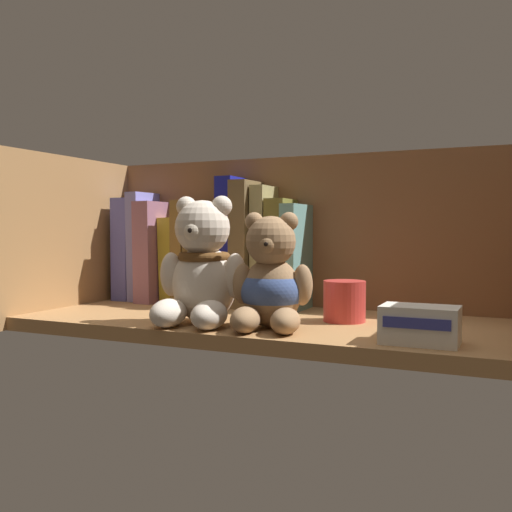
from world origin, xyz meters
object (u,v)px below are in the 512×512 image
object	(u,v)px
book_0	(135,249)
book_3	(178,259)
book_2	(163,251)
teddy_bear_smaller	(271,283)
book_7	(235,241)
teddy_bear_larger	(202,269)
book_6	(220,261)
book_10	(284,253)
book_9	(268,247)
small_product_box	(420,325)
book_1	(149,246)
pillar_candle	(344,301)
book_11	(302,257)
book_8	(252,244)
book_5	(206,254)
book_4	(191,251)

from	to	relation	value
book_0	book_3	bearing A→B (deg)	0.00
book_2	teddy_bear_smaller	bearing A→B (deg)	-33.80
book_7	teddy_bear_larger	world-z (taller)	book_7
book_0	book_6	xyz separation A→B (cm)	(18.32, 0.00, -1.88)
book_6	book_10	bearing A→B (deg)	0.00
book_9	small_product_box	distance (cm)	37.69
book_10	teddy_bear_larger	distance (cm)	21.19
book_0	book_1	world-z (taller)	book_1
pillar_candle	small_product_box	size ratio (longest dim) A/B	0.69
book_10	small_product_box	distance (cm)	35.13
pillar_candle	book_7	bearing A→B (deg)	154.85
book_0	book_11	world-z (taller)	book_0
teddy_bear_larger	small_product_box	distance (cm)	30.51
book_10	small_product_box	world-z (taller)	book_10
book_7	book_8	size ratio (longest dim) A/B	1.04
teddy_bear_smaller	small_product_box	xyz separation A→B (cm)	(19.66, -2.39, -3.87)
book_6	teddy_bear_smaller	bearing A→B (deg)	-47.95
book_2	book_6	bearing A→B (deg)	0.00
book_2	book_9	world-z (taller)	book_9
book_2	book_8	size ratio (longest dim) A/B	0.85
book_5	small_product_box	bearing A→B (deg)	-29.02
book_4	book_5	bearing A→B (deg)	0.00
teddy_bear_smaller	small_product_box	distance (cm)	20.18
book_1	book_10	bearing A→B (deg)	0.00
book_4	book_7	xyz separation A→B (cm)	(8.86, 0.00, 1.92)
book_10	teddy_bear_smaller	bearing A→B (deg)	-73.10
book_7	teddy_bear_smaller	size ratio (longest dim) A/B	1.43
book_6	teddy_bear_larger	world-z (taller)	teddy_bear_larger
book_0	book_4	xyz separation A→B (cm)	(12.34, 0.00, -0.32)
book_1	teddy_bear_smaller	bearing A→B (deg)	-31.26
book_4	pillar_candle	size ratio (longest dim) A/B	3.04
book_3	book_7	xyz separation A→B (cm)	(11.61, 0.00, 3.44)
book_4	book_7	distance (cm)	9.06
book_1	book_9	size ratio (longest dim) A/B	0.97
book_0	small_product_box	xyz separation A→B (cm)	(56.37, -22.77, -7.25)
book_0	pillar_candle	world-z (taller)	book_0
book_3	small_product_box	size ratio (longest dim) A/B	1.75
book_3	book_1	bearing A→B (deg)	180.00
book_5	teddy_bear_smaller	world-z (taller)	book_5
book_11	pillar_candle	bearing A→B (deg)	-45.94
book_7	teddy_bear_larger	size ratio (longest dim) A/B	1.24
book_10	book_1	bearing A→B (deg)	180.00
book_4	book_5	xyz separation A→B (cm)	(2.99, 0.00, -0.45)
book_0	book_5	world-z (taller)	book_0
book_1	book_4	bearing A→B (deg)	0.00
book_3	book_4	size ratio (longest dim) A/B	0.83
book_7	teddy_bear_smaller	bearing A→B (deg)	-52.73
book_7	book_10	bearing A→B (deg)	0.00
book_3	book_8	bearing A→B (deg)	0.00
book_3	book_9	distance (cm)	18.02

